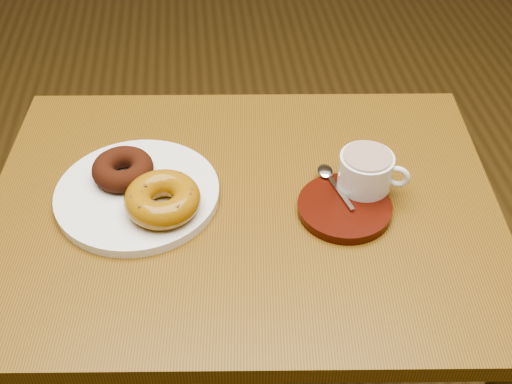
{
  "coord_description": "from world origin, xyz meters",
  "views": [
    {
      "loc": [
        -0.15,
        -1.05,
        1.42
      ],
      "look_at": [
        -0.07,
        -0.33,
        0.76
      ],
      "focal_mm": 45.0,
      "sensor_mm": 36.0,
      "label": 1
    }
  ],
  "objects": [
    {
      "name": "ground",
      "position": [
        0.0,
        0.0,
        0.0
      ],
      "size": [
        6.0,
        6.0,
        0.0
      ],
      "primitive_type": "plane",
      "color": "#4E3918",
      "rests_on": "ground"
    },
    {
      "name": "cafe_table",
      "position": [
        -0.09,
        -0.33,
        0.62
      ],
      "size": [
        0.84,
        0.66,
        0.74
      ],
      "rotation": [
        0.0,
        0.0,
        -0.09
      ],
      "color": "brown",
      "rests_on": "ground"
    },
    {
      "name": "teaspoon",
      "position": [
        0.04,
        -0.3,
        0.76
      ],
      "size": [
        0.04,
        0.11,
        0.01
      ],
      "rotation": [
        0.0,
        0.0,
        0.27
      ],
      "color": "silver",
      "rests_on": "saucer"
    },
    {
      "name": "donut_cinnamon",
      "position": [
        -0.28,
        -0.27,
        0.77
      ],
      "size": [
        0.12,
        0.12,
        0.04
      ],
      "primitive_type": "torus",
      "rotation": [
        0.0,
        0.0,
        -0.32
      ],
      "color": "#39160B",
      "rests_on": "donut_plate"
    },
    {
      "name": "donut_caramel",
      "position": [
        -0.21,
        -0.35,
        0.78
      ],
      "size": [
        0.12,
        0.12,
        0.04
      ],
      "rotation": [
        0.0,
        0.0,
        -0.02
      ],
      "color": "#996610",
      "rests_on": "donut_plate"
    },
    {
      "name": "coffee_cup",
      "position": [
        0.1,
        -0.32,
        0.79
      ],
      "size": [
        0.11,
        0.08,
        0.06
      ],
      "rotation": [
        0.0,
        0.0,
        -0.44
      ],
      "color": "white",
      "rests_on": "saucer"
    },
    {
      "name": "saucer",
      "position": [
        0.06,
        -0.36,
        0.75
      ],
      "size": [
        0.17,
        0.17,
        0.02
      ],
      "primitive_type": "cylinder",
      "rotation": [
        0.0,
        0.0,
        0.23
      ],
      "color": "#380E07",
      "rests_on": "cafe_table"
    },
    {
      "name": "donut_plate",
      "position": [
        -0.26,
        -0.3,
        0.75
      ],
      "size": [
        0.25,
        0.25,
        0.02
      ],
      "primitive_type": "cylinder",
      "rotation": [
        0.0,
        0.0,
        0.0
      ],
      "color": "white",
      "rests_on": "cafe_table"
    }
  ]
}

